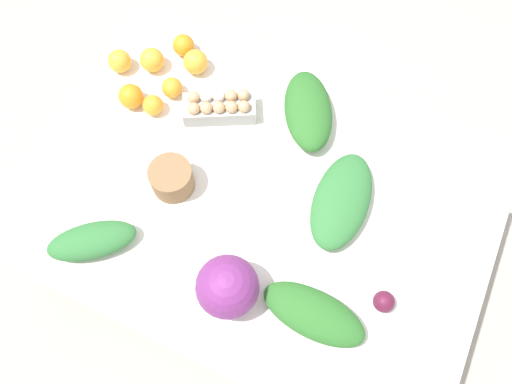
# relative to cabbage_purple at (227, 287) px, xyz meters

# --- Properties ---
(ground_plane) EXTENTS (8.00, 8.00, 0.00)m
(ground_plane) POSITION_rel_cabbage_purple_xyz_m (0.06, -0.31, -0.86)
(ground_plane) COLOR #B2A899
(dining_table) EXTENTS (1.44, 1.02, 0.77)m
(dining_table) POSITION_rel_cabbage_purple_xyz_m (0.06, -0.31, -0.18)
(dining_table) COLOR silver
(dining_table) RESTS_ON ground_plane
(cabbage_purple) EXTENTS (0.17, 0.17, 0.17)m
(cabbage_purple) POSITION_rel_cabbage_purple_xyz_m (0.00, 0.00, 0.00)
(cabbage_purple) COLOR #7A2D75
(cabbage_purple) RESTS_ON dining_table
(egg_carton) EXTENTS (0.25, 0.19, 0.09)m
(egg_carton) POSITION_rel_cabbage_purple_xyz_m (0.29, -0.52, -0.04)
(egg_carton) COLOR #A8A8A3
(egg_carton) RESTS_ON dining_table
(paper_bag) EXTENTS (0.13, 0.13, 0.09)m
(paper_bag) POSITION_rel_cabbage_purple_xyz_m (0.30, -0.23, -0.04)
(paper_bag) COLOR olive
(paper_bag) RESTS_ON dining_table
(greens_bunch_chard) EXTENTS (0.19, 0.34, 0.08)m
(greens_bunch_chard) POSITION_rel_cabbage_purple_xyz_m (-0.18, -0.38, -0.05)
(greens_bunch_chard) COLOR #337538
(greens_bunch_chard) RESTS_ON dining_table
(greens_bunch_kale) EXTENTS (0.27, 0.25, 0.07)m
(greens_bunch_kale) POSITION_rel_cabbage_purple_xyz_m (0.42, 0.04, -0.05)
(greens_bunch_kale) COLOR #337538
(greens_bunch_kale) RESTS_ON dining_table
(greens_bunch_beet_tops) EXTENTS (0.30, 0.14, 0.07)m
(greens_bunch_beet_tops) POSITION_rel_cabbage_purple_xyz_m (-0.24, -0.04, -0.05)
(greens_bunch_beet_tops) COLOR #2D6B28
(greens_bunch_beet_tops) RESTS_ON dining_table
(greens_bunch_dandelion) EXTENTS (0.28, 0.33, 0.09)m
(greens_bunch_dandelion) POSITION_rel_cabbage_purple_xyz_m (0.03, -0.63, -0.04)
(greens_bunch_dandelion) COLOR #2D6B28
(greens_bunch_dandelion) RESTS_ON dining_table
(beet_root) EXTENTS (0.06, 0.06, 0.06)m
(beet_root) POSITION_rel_cabbage_purple_xyz_m (-0.40, -0.16, -0.06)
(beet_root) COLOR #5B1933
(beet_root) RESTS_ON dining_table
(orange_0) EXTENTS (0.07, 0.07, 0.07)m
(orange_0) POSITION_rel_cabbage_purple_xyz_m (0.47, -0.52, -0.05)
(orange_0) COLOR orange
(orange_0) RESTS_ON dining_table
(orange_1) EXTENTS (0.08, 0.08, 0.08)m
(orange_1) POSITION_rel_cabbage_purple_xyz_m (0.58, -0.59, -0.05)
(orange_1) COLOR #F9A833
(orange_1) RESTS_ON dining_table
(orange_2) EXTENTS (0.08, 0.08, 0.08)m
(orange_2) POSITION_rel_cabbage_purple_xyz_m (0.57, -0.43, -0.05)
(orange_2) COLOR orange
(orange_2) RESTS_ON dining_table
(orange_3) EXTENTS (0.08, 0.08, 0.08)m
(orange_3) POSITION_rel_cabbage_purple_xyz_m (0.45, -0.64, -0.04)
(orange_3) COLOR #F9A833
(orange_3) RESTS_ON dining_table
(orange_4) EXTENTS (0.08, 0.08, 0.08)m
(orange_4) POSITION_rel_cabbage_purple_xyz_m (0.68, -0.54, -0.05)
(orange_4) COLOR #F9A833
(orange_4) RESTS_ON dining_table
(orange_5) EXTENTS (0.07, 0.07, 0.07)m
(orange_5) POSITION_rel_cabbage_purple_xyz_m (0.49, -0.44, -0.05)
(orange_5) COLOR orange
(orange_5) RESTS_ON dining_table
(orange_6) EXTENTS (0.08, 0.08, 0.08)m
(orange_6) POSITION_rel_cabbage_purple_xyz_m (0.52, -0.69, -0.05)
(orange_6) COLOR orange
(orange_6) RESTS_ON dining_table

